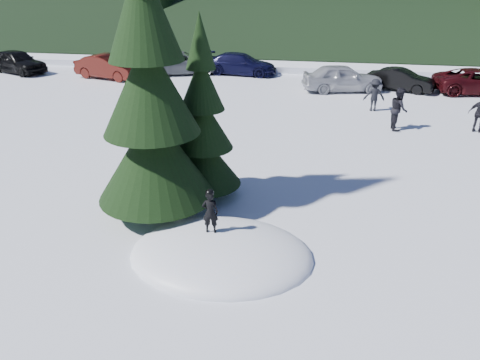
% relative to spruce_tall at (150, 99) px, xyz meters
% --- Properties ---
extents(ground, '(200.00, 200.00, 0.00)m').
position_rel_spruce_tall_xyz_m(ground, '(2.20, -1.80, -3.32)').
color(ground, white).
rests_on(ground, ground).
extents(snow_mound, '(4.48, 3.52, 0.96)m').
position_rel_spruce_tall_xyz_m(snow_mound, '(2.20, -1.80, -3.32)').
color(snow_mound, white).
rests_on(snow_mound, ground).
extents(spruce_tall, '(3.20, 3.20, 8.60)m').
position_rel_spruce_tall_xyz_m(spruce_tall, '(0.00, 0.00, 0.00)').
color(spruce_tall, black).
rests_on(spruce_tall, ground).
extents(spruce_short, '(2.20, 2.20, 5.37)m').
position_rel_spruce_tall_xyz_m(spruce_short, '(1.00, 1.40, -1.22)').
color(spruce_short, black).
rests_on(spruce_short, ground).
extents(child_skier, '(0.41, 0.29, 1.07)m').
position_rel_spruce_tall_xyz_m(child_skier, '(1.89, -1.53, -2.30)').
color(child_skier, black).
rests_on(child_skier, snow_mound).
extents(adult_0, '(0.76, 0.94, 1.82)m').
position_rel_spruce_tall_xyz_m(adult_0, '(7.60, 9.18, -2.41)').
color(adult_0, black).
rests_on(adult_0, ground).
extents(adult_2, '(1.05, 0.66, 1.56)m').
position_rel_spruce_tall_xyz_m(adult_2, '(6.84, 12.04, -2.54)').
color(adult_2, black).
rests_on(adult_2, ground).
extents(car_0, '(4.82, 3.35, 1.52)m').
position_rel_spruce_tall_xyz_m(car_0, '(-15.87, 17.39, -2.56)').
color(car_0, black).
rests_on(car_0, ground).
extents(car_1, '(4.73, 2.71, 1.48)m').
position_rel_spruce_tall_xyz_m(car_1, '(-9.08, 16.79, -2.58)').
color(car_1, '#3F100B').
rests_on(car_1, ground).
extents(car_2, '(5.78, 4.14, 1.46)m').
position_rel_spruce_tall_xyz_m(car_2, '(-5.03, 19.11, -2.59)').
color(car_2, '#54585D').
rests_on(car_2, ground).
extents(car_3, '(4.93, 2.46, 1.37)m').
position_rel_spruce_tall_xyz_m(car_3, '(-1.09, 19.51, -2.63)').
color(car_3, black).
rests_on(car_3, ground).
extents(car_4, '(4.76, 2.76, 1.52)m').
position_rel_spruce_tall_xyz_m(car_4, '(5.41, 15.89, -2.56)').
color(car_4, '#A0A2A9').
rests_on(car_4, ground).
extents(car_5, '(3.95, 2.53, 1.23)m').
position_rel_spruce_tall_xyz_m(car_5, '(8.69, 16.65, -2.70)').
color(car_5, black).
rests_on(car_5, ground).
extents(car_6, '(5.11, 2.84, 1.35)m').
position_rel_spruce_tall_xyz_m(car_6, '(12.91, 16.69, -2.64)').
color(car_6, '#33090C').
rests_on(car_6, ground).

